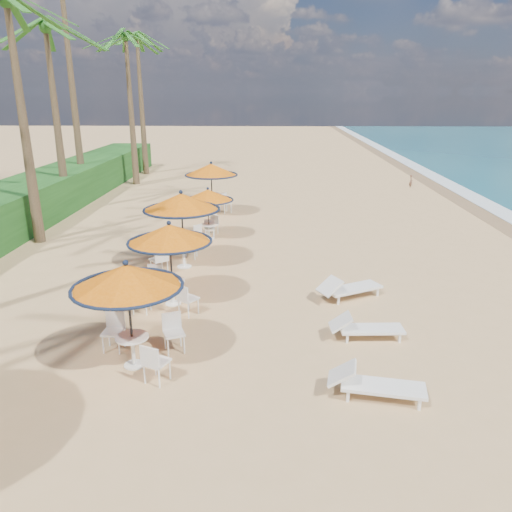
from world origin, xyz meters
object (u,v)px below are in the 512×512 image
at_px(lounger_far, 348,288).
at_px(station_2, 181,209).
at_px(lounger_near, 373,383).
at_px(lounger_mid, 364,327).
at_px(station_4, 212,174).
at_px(station_1, 168,244).
at_px(station_0, 130,289).
at_px(station_3, 208,201).

bearing_deg(lounger_far, station_2, 125.71).
relative_size(station_2, lounger_near, 1.36).
relative_size(lounger_near, lounger_mid, 1.08).
bearing_deg(station_4, station_1, -89.83).
bearing_deg(lounger_near, station_0, 177.65).
height_order(station_4, lounger_far, station_4).
height_order(station_3, station_4, station_4).
relative_size(station_4, lounger_far, 1.29).
relative_size(station_2, lounger_far, 1.32).
xyz_separation_m(station_0, lounger_mid, (5.23, 1.40, -1.50)).
relative_size(station_2, station_3, 1.25).
distance_m(station_0, lounger_mid, 5.62).
bearing_deg(station_1, station_3, 87.85).
bearing_deg(lounger_mid, station_4, 109.24).
bearing_deg(station_0, lounger_mid, 15.02).
xyz_separation_m(station_1, lounger_near, (4.84, -4.39, -1.47)).
height_order(station_2, lounger_mid, station_2).
bearing_deg(lounger_near, station_4, 117.88).
height_order(station_2, station_4, station_2).
bearing_deg(station_2, station_3, 82.51).
relative_size(station_3, lounger_near, 1.09).
bearing_deg(lounger_mid, station_3, 116.73).
height_order(station_2, station_3, station_2).
relative_size(station_4, lounger_mid, 1.44).
bearing_deg(lounger_mid, station_1, 156.70).
bearing_deg(station_1, lounger_far, 6.71).
bearing_deg(lounger_near, lounger_far, 97.54).
bearing_deg(station_4, lounger_near, -72.10).
relative_size(station_0, lounger_near, 1.25).
bearing_deg(station_0, station_3, 87.81).
height_order(station_1, station_2, station_2).
xyz_separation_m(station_1, station_3, (0.25, 6.63, -0.22)).
bearing_deg(lounger_near, station_2, 133.69).
bearing_deg(station_2, lounger_far, -26.18).
bearing_deg(station_1, station_4, 90.17).
xyz_separation_m(station_0, station_3, (0.38, 9.93, -0.23)).
bearing_deg(station_4, lounger_far, -63.30).
distance_m(lounger_near, lounger_mid, 2.50).
distance_m(station_1, station_4, 10.71).
height_order(station_3, lounger_far, station_3).
bearing_deg(lounger_far, lounger_near, -120.54).
height_order(station_2, lounger_near, station_2).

